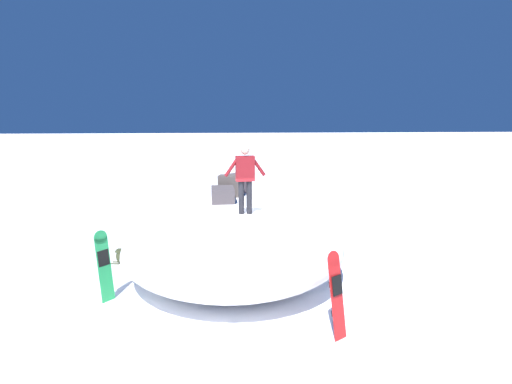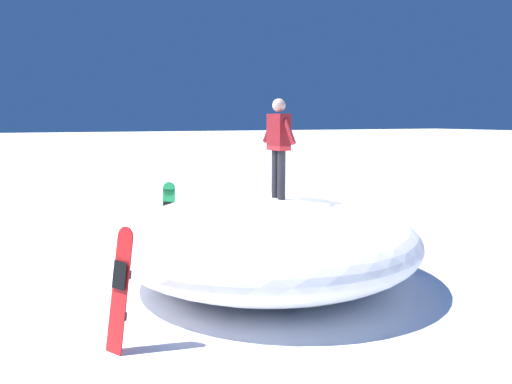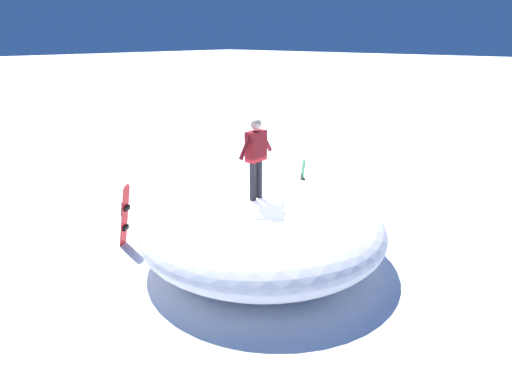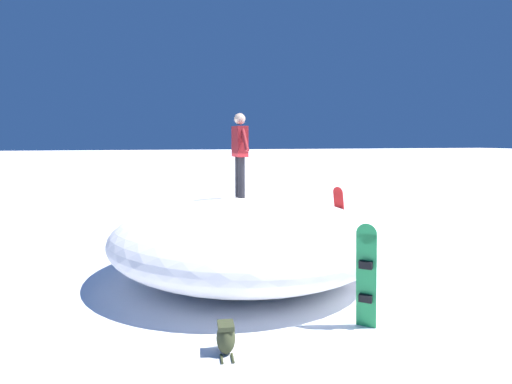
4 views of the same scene
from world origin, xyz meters
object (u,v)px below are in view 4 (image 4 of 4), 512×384
(snowboarder_standing, at_px, (240,149))
(snowboard_secondary_upright, at_px, (340,216))
(snowboard_primary_upright, at_px, (366,275))
(backpack_near, at_px, (226,337))

(snowboarder_standing, height_order, snowboard_secondary_upright, snowboarder_standing)
(snowboard_primary_upright, relative_size, snowboard_secondary_upright, 0.99)
(snowboard_primary_upright, distance_m, snowboard_secondary_upright, 4.93)
(snowboard_primary_upright, xyz_separation_m, snowboard_secondary_upright, (4.54, -1.92, 0.01))
(snowboarder_standing, height_order, backpack_near, snowboarder_standing)
(snowboard_primary_upright, bearing_deg, snowboard_secondary_upright, -22.95)
(snowboard_secondary_upright, height_order, backpack_near, snowboard_secondary_upright)
(snowboarder_standing, relative_size, snowboard_primary_upright, 1.07)
(snowboarder_standing, xyz_separation_m, backpack_near, (-3.32, 1.07, -2.37))
(snowboarder_standing, xyz_separation_m, snowboard_secondary_upright, (1.36, -2.98, -1.75))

